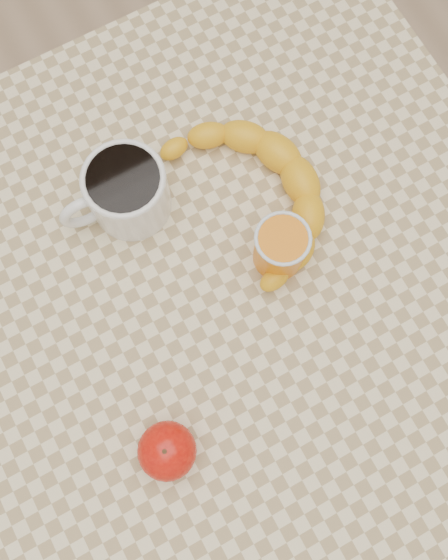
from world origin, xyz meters
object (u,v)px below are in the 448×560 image
table (224,299)px  apple (167,451)px  coffee_mug (125,191)px  banana (254,196)px  orange_juice_glass (280,247)px

table → apple: (-0.15, -0.14, 0.12)m
coffee_mug → banana: size_ratio=0.48×
apple → banana: 0.32m
coffee_mug → orange_juice_glass: size_ratio=1.83×
coffee_mug → orange_juice_glass: (0.13, -0.15, -0.01)m
coffee_mug → table: bearing=-69.7°
apple → banana: apple is taller
coffee_mug → banana: coffee_mug is taller
table → banana: size_ratio=2.75×
table → banana: 0.16m
coffee_mug → apple: 0.31m
apple → coffee_mug: bearing=71.8°
apple → orange_juice_glass: bearing=32.1°
orange_juice_glass → banana: (0.01, 0.08, -0.02)m
orange_juice_glass → banana: bearing=83.4°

